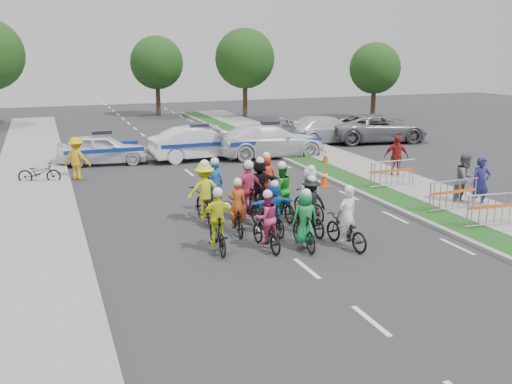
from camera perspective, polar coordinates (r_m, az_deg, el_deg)
name	(u,v)px	position (r m, az deg, el deg)	size (l,w,h in m)	color
ground	(307,269)	(14.40, 5.10, -7.64)	(90.00, 90.00, 0.00)	#28282B
curb_right	(375,199)	(20.93, 11.82, -0.72)	(0.20, 60.00, 0.12)	gray
grass_strip	(392,198)	(21.30, 13.41, -0.56)	(1.20, 60.00, 0.11)	#143E14
sidewalk_right	(433,193)	(22.34, 17.26, -0.11)	(2.40, 60.00, 0.13)	gray
sidewalk_left	(30,235)	(17.83, -21.69, -4.06)	(3.00, 60.00, 0.13)	gray
rider_0	(346,227)	(15.84, 9.01, -3.44)	(0.87, 1.82, 1.78)	black
rider_1	(304,225)	(15.56, 4.86, -3.33)	(0.75, 1.66, 1.71)	black
rider_2	(266,227)	(15.49, 1.03, -3.50)	(0.75, 1.70, 1.69)	black
rider_3	(218,227)	(15.32, -3.87, -3.49)	(0.92, 1.74, 1.81)	black
rider_4	(310,211)	(16.86, 5.43, -1.87)	(1.00, 1.76, 1.78)	black
rider_5	(273,211)	(16.69, 1.75, -1.93)	(1.33, 1.59, 1.66)	black
rider_6	(237,215)	(16.83, -1.93, -2.29)	(0.81, 1.73, 1.70)	black
rider_7	(309,199)	(18.08, 5.34, -0.70)	(0.82, 1.78, 1.82)	black
rider_8	(281,197)	(18.25, 2.48, -0.54)	(0.83, 1.90, 1.90)	black
rider_9	(248,198)	(17.94, -0.83, -0.59)	(1.06, 1.96, 1.99)	black
rider_10	(205,198)	(17.91, -5.16, -0.62)	(1.12, 1.98, 2.02)	black
rider_11	(259,188)	(19.16, 0.32, 0.43)	(1.47, 1.76, 1.85)	black
rider_12	(215,194)	(19.03, -4.17, -0.20)	(0.90, 1.91, 1.88)	black
rider_13	(265,182)	(20.27, 0.95, 0.99)	(0.79, 1.75, 1.81)	black
police_car_0	(103,149)	(27.87, -15.08, 4.17)	(1.68, 4.19, 1.43)	white
police_car_1	(200,143)	(28.16, -5.66, 4.87)	(1.70, 4.87, 1.60)	white
police_car_2	(270,141)	(28.72, 1.43, 5.16)	(2.29, 5.64, 1.64)	white
civilian_sedan	(326,130)	(33.18, 7.05, 6.22)	(2.19, 5.39, 1.56)	silver
civilian_suv	(378,128)	(34.07, 12.07, 6.26)	(2.68, 5.80, 1.61)	slate
spectator_0	(481,183)	(20.94, 21.55, 0.88)	(0.64, 0.42, 1.75)	navy
spectator_1	(465,179)	(21.03, 20.18, 1.19)	(0.90, 0.70, 1.85)	slate
spectator_2	(396,157)	(24.58, 13.83, 3.43)	(1.08, 0.45, 1.84)	maroon
marshal_hiviz	(77,158)	(24.84, -17.49, 3.23)	(1.15, 0.66, 1.78)	#EBB80C
barrier_0	(495,211)	(18.66, 22.78, -1.79)	(2.00, 0.50, 1.12)	#A5A8AD
barrier_1	(453,196)	(20.02, 19.10, -0.41)	(2.00, 0.50, 1.12)	#A5A8AD
barrier_2	(392,175)	(22.78, 13.46, 1.70)	(2.00, 0.50, 1.12)	#A5A8AD
cone_0	(324,178)	(22.73, 6.84, 1.40)	(0.40, 0.40, 0.70)	#F24C0C
cone_1	(326,157)	(27.04, 6.97, 3.45)	(0.40, 0.40, 0.70)	#F24C0C
parked_bike	(39,173)	(24.66, -20.86, 1.82)	(0.59, 1.69, 0.89)	black
tree_1	(245,59)	(44.58, -1.12, 13.19)	(4.55, 4.55, 6.82)	#382619
tree_2	(375,68)	(44.91, 11.80, 12.02)	(3.85, 3.85, 5.77)	#382619
tree_4	(157,63)	(46.88, -9.91, 12.61)	(4.20, 4.20, 6.30)	#382619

